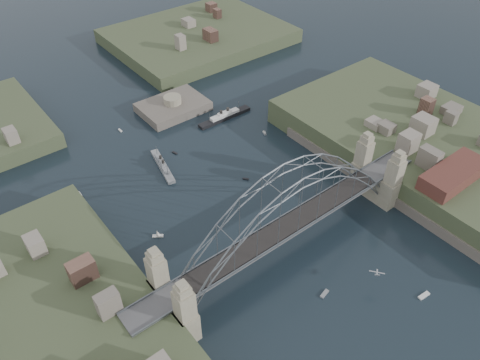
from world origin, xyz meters
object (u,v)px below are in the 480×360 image
Objects in this scene: fort_island at (174,111)px; naval_cruiser_far at (37,118)px; bridge at (290,213)px; wharf_shed at (454,174)px; naval_cruiser_near at (163,166)px; ocean_liner at (225,117)px.

fort_island reaches higher than naval_cruiser_far.
fort_island is (12.00, 70.00, -12.66)m from bridge.
wharf_shed is 78.94m from naval_cruiser_near.
fort_island is 1.11× the size of ocean_liner.
naval_cruiser_far is at bearing 112.38° from naval_cruiser_near.
naval_cruiser_far reaches higher than ocean_liner.
ocean_liner is at bearing 107.06° from wharf_shed.
wharf_shed is at bearing -72.94° from ocean_liner.
naval_cruiser_far is (-70.68, 107.05, -9.20)m from wharf_shed.
bridge reaches higher than ocean_liner.
bridge reaches higher than wharf_shed.
bridge reaches higher than naval_cruiser_near.
fort_island is 1.10× the size of wharf_shed.
fort_island reaches higher than ocean_liner.
fort_island is 31.10m from naval_cruiser_near.
fort_island is at bearing 125.97° from ocean_liner.
ocean_liner is (-21.21, 69.13, -9.25)m from wharf_shed.
naval_cruiser_near reaches higher than ocean_liner.
naval_cruiser_near is (-51.09, 59.47, -9.24)m from wharf_shed.
naval_cruiser_far is (-19.59, 47.58, 0.04)m from naval_cruiser_near.
fort_island is 90.48m from wharf_shed.
naval_cruiser_near is 1.07× the size of naval_cruiser_far.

